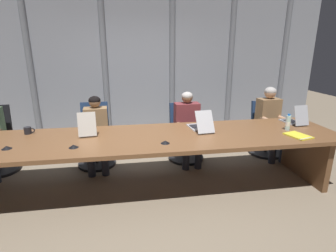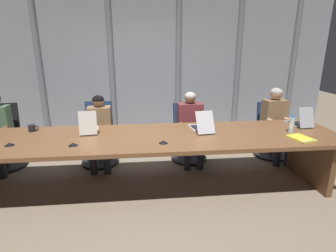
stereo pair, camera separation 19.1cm
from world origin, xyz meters
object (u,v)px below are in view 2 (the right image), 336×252
at_px(person_left_mid, 100,128).
at_px(laptop_left_mid, 89,128).
at_px(water_bottle_primary, 291,125).
at_px(coffee_mug_near, 32,128).
at_px(office_chair_left_mid, 100,140).
at_px(laptop_right_mid, 299,122).
at_px(conference_mic_middle, 73,144).
at_px(conference_mic_right_side, 9,144).
at_px(spiral_notepad, 301,138).
at_px(person_center, 191,124).
at_px(laptop_center, 201,126).
at_px(conference_mic_left_side, 163,142).
at_px(office_chair_center, 188,138).
at_px(person_right_mid, 276,120).
at_px(office_chair_left_end, 5,144).
at_px(office_chair_right_mid, 272,136).

bearing_deg(person_left_mid, laptop_left_mid, -8.41).
bearing_deg(water_bottle_primary, coffee_mug_near, 173.40).
height_order(office_chair_left_mid, water_bottle_primary, office_chair_left_mid).
bearing_deg(office_chair_left_mid, laptop_right_mid, 75.35).
xyz_separation_m(coffee_mug_near, conference_mic_middle, (0.68, -0.61, -0.03)).
distance_m(laptop_right_mid, conference_mic_right_side, 3.83).
bearing_deg(spiral_notepad, person_center, 121.71).
bearing_deg(laptop_center, conference_mic_right_side, 92.44).
height_order(office_chair_left_mid, conference_mic_left_side, office_chair_left_mid).
bearing_deg(laptop_right_mid, office_chair_center, 60.68).
relative_size(person_right_mid, conference_mic_right_side, 10.94).
bearing_deg(conference_mic_right_side, laptop_left_mid, 26.56).
height_order(laptop_right_mid, office_chair_left_end, laptop_right_mid).
bearing_deg(laptop_center, office_chair_left_mid, 56.65).
height_order(person_center, spiral_notepad, person_center).
xyz_separation_m(person_left_mid, coffee_mug_near, (-0.82, -0.42, 0.15)).
bearing_deg(coffee_mug_near, conference_mic_right_side, -96.10).
distance_m(person_left_mid, conference_mic_middle, 1.05).
distance_m(office_chair_center, conference_mic_left_side, 1.40).
relative_size(office_chair_right_mid, coffee_mug_near, 6.76).
bearing_deg(conference_mic_left_side, conference_mic_right_side, 176.48).
bearing_deg(spiral_notepad, conference_mic_right_side, 162.35).
relative_size(laptop_center, office_chair_center, 0.54).
bearing_deg(water_bottle_primary, spiral_notepad, -92.77).
bearing_deg(person_right_mid, conference_mic_middle, -75.67).
xyz_separation_m(office_chair_right_mid, person_center, (-1.47, -0.16, 0.31)).
bearing_deg(person_left_mid, laptop_right_mid, 76.32).
bearing_deg(spiral_notepad, laptop_left_mid, 152.92).
relative_size(laptop_right_mid, person_right_mid, 0.34).
height_order(office_chair_center, office_chair_right_mid, office_chair_center).
height_order(conference_mic_left_side, spiral_notepad, conference_mic_left_side).
height_order(laptop_right_mid, coffee_mug_near, laptop_right_mid).
bearing_deg(person_center, laptop_right_mid, 68.67).
xyz_separation_m(laptop_right_mid, coffee_mug_near, (-3.75, 0.11, -0.01)).
xyz_separation_m(office_chair_center, spiral_notepad, (1.19, -1.25, 0.40)).
bearing_deg(coffee_mug_near, office_chair_left_mid, 37.37).
xyz_separation_m(office_chair_center, person_center, (0.01, -0.16, 0.30)).
distance_m(office_chair_right_mid, spiral_notepad, 1.35).
xyz_separation_m(water_bottle_primary, coffee_mug_near, (-3.46, 0.40, -0.06)).
height_order(laptop_left_mid, coffee_mug_near, laptop_left_mid).
height_order(water_bottle_primary, conference_mic_right_side, water_bottle_primary).
bearing_deg(conference_mic_left_side, laptop_center, 40.24).
xyz_separation_m(office_chair_left_mid, office_chair_center, (1.48, -0.00, -0.02)).
relative_size(office_chair_left_end, office_chair_right_mid, 1.07).
relative_size(laptop_center, conference_mic_left_side, 4.61).
bearing_deg(conference_mic_left_side, person_right_mid, 28.63).
bearing_deg(conference_mic_middle, laptop_center, 15.36).
distance_m(person_left_mid, conference_mic_right_side, 1.31).
bearing_deg(conference_mic_middle, coffee_mug_near, 137.72).
xyz_separation_m(conference_mic_middle, spiral_notepad, (2.77, -0.05, -0.01)).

